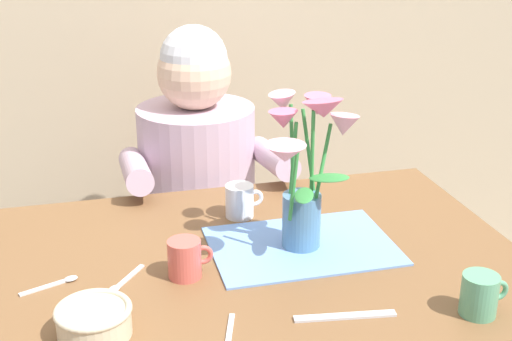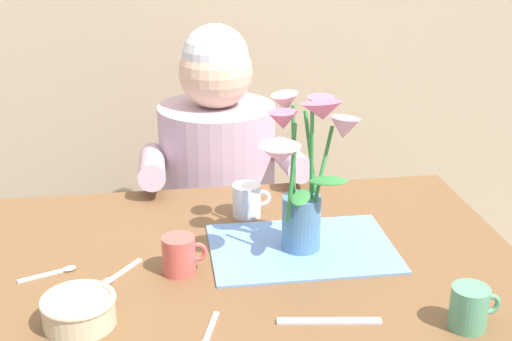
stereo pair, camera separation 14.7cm
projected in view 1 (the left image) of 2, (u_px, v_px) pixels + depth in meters
The scene contains 12 objects.
dining_table at pixel (244, 298), 1.52m from camera, with size 1.20×0.80×0.74m.
seated_person at pixel (199, 215), 2.10m from camera, with size 0.45×0.47×1.14m.
striped_placemat at pixel (302, 246), 1.53m from camera, with size 0.40×0.28×0.01m, color #6B93D1.
flower_vase at pixel (305, 167), 1.46m from camera, with size 0.24×0.23×0.35m.
ceramic_bowl at pixel (94, 320), 1.21m from camera, with size 0.14×0.14×0.06m.
dinner_knife at pixel (345, 316), 1.27m from camera, with size 0.19×0.02×0.01m, color silver.
tea_cup at pixel (240, 201), 1.67m from camera, with size 0.09×0.07×0.08m.
coffee_cup at pixel (185, 259), 1.40m from camera, with size 0.09×0.07×0.08m.
ceramic_mug at pixel (480, 295), 1.27m from camera, with size 0.09×0.07×0.08m.
spoon_1 at pixel (58, 282), 1.39m from camera, with size 0.12×0.06×0.01m.
spoon_2 at pixel (122, 283), 1.38m from camera, with size 0.08×0.10×0.01m.
spoon_3 at pixel (228, 339), 1.21m from camera, with size 0.05×0.12×0.01m.
Camera 1 is at (-0.30, -1.28, 1.46)m, focal length 48.82 mm.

